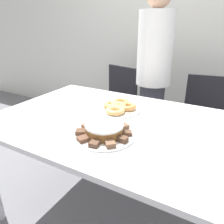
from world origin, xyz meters
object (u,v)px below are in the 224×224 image
at_px(office_chair_left, 114,109).
at_px(plate_donuts, 118,109).
at_px(office_chair_right, 203,127).
at_px(napkin, 40,110).
at_px(plate_cake, 104,135).
at_px(frosted_cake, 104,129).
at_px(person_standing, 153,76).

relative_size(office_chair_left, plate_donuts, 2.69).
bearing_deg(office_chair_right, napkin, -142.06).
bearing_deg(office_chair_right, plate_cake, -118.50).
bearing_deg(office_chair_right, frosted_cake, -118.50).
bearing_deg(frosted_cake, plate_donuts, 106.95).
bearing_deg(napkin, plate_donuts, 30.52).
xyz_separation_m(office_chair_left, frosted_cake, (0.58, -1.16, 0.40)).
distance_m(office_chair_right, plate_donuts, 1.00).
xyz_separation_m(office_chair_left, office_chair_right, (0.96, 0.00, 0.00)).
bearing_deg(person_standing, napkin, -116.87).
relative_size(person_standing, frosted_cake, 8.09).
bearing_deg(office_chair_right, office_chair_left, 169.93).
bearing_deg(frosted_cake, office_chair_left, 116.50).
bearing_deg(napkin, plate_cake, -9.68).
bearing_deg(plate_cake, plate_donuts, 106.95).
distance_m(person_standing, office_chair_left, 0.68).
distance_m(office_chair_right, frosted_cake, 1.28).
bearing_deg(plate_donuts, person_standing, 88.77).
distance_m(office_chair_right, napkin, 1.47).
xyz_separation_m(plate_cake, napkin, (-0.57, 0.10, -0.00)).
bearing_deg(frosted_cake, napkin, 170.32).
relative_size(frosted_cake, napkin, 1.45).
height_order(person_standing, office_chair_left, person_standing).
xyz_separation_m(office_chair_right, plate_donuts, (-0.50, -0.79, 0.36)).
bearing_deg(frosted_cake, person_standing, 95.42).
height_order(plate_donuts, frosted_cake, frosted_cake).
relative_size(person_standing, office_chair_left, 1.87).
bearing_deg(frosted_cake, office_chair_right, 71.61).
distance_m(person_standing, napkin, 1.05).
xyz_separation_m(plate_cake, frosted_cake, (0.00, 0.00, 0.04)).
height_order(person_standing, plate_cake, person_standing).
bearing_deg(office_chair_left, plate_donuts, -46.53).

